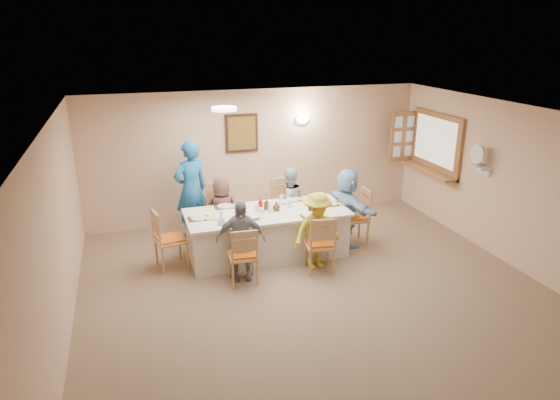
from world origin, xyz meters
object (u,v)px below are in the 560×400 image
object	(u,v)px
chair_front_right	(320,243)
diner_back_right	(289,202)
diner_front_right	(317,231)
diner_right_end	(347,207)
chair_back_right	(287,207)
chair_left_end	(170,239)
caregiver	(191,190)
chair_front_left	(243,254)
desk_fan	(479,158)
diner_front_left	(241,240)
chair_back_left	(221,213)
dining_table	(267,233)
chair_right_end	(354,217)
serving_hatch	(436,143)
condiment_ketchup	(261,204)
diner_back_left	(222,211)

from	to	relation	value
chair_front_right	diner_back_right	bearing A→B (deg)	-81.93
diner_front_right	diner_right_end	world-z (taller)	diner_right_end
chair_back_right	chair_left_end	size ratio (longest dim) A/B	1.03
caregiver	chair_left_end	bearing A→B (deg)	44.16
chair_front_right	diner_back_right	world-z (taller)	diner_back_right
chair_back_right	diner_back_right	distance (m)	0.17
chair_front_left	diner_right_end	bearing A→B (deg)	-154.64
desk_fan	diner_front_right	xyz separation A→B (m)	(-2.82, 0.00, -0.93)
chair_back_right	diner_front_left	world-z (taller)	diner_front_left
chair_front_right	caregiver	world-z (taller)	caregiver
chair_front_right	diner_front_left	distance (m)	1.22
chair_left_end	diner_back_right	world-z (taller)	diner_back_right
chair_back_left	chair_front_right	world-z (taller)	chair_back_left
diner_back_right	diner_front_right	size ratio (longest dim) A/B	1.02
desk_fan	caregiver	bearing A→B (deg)	157.71
dining_table	chair_right_end	size ratio (longest dim) A/B	2.65
serving_hatch	diner_back_right	bearing A→B (deg)	179.79
chair_front_left	chair_front_right	bearing A→B (deg)	-176.24
chair_back_left	chair_front_right	distance (m)	2.00
chair_front_left	caregiver	xyz separation A→B (m)	(-0.45, 1.95, 0.43)
dining_table	diner_right_end	world-z (taller)	diner_right_end
desk_fan	condiment_ketchup	size ratio (longest dim) A/B	1.34
diner_right_end	chair_right_end	bearing A→B (deg)	-97.79
caregiver	chair_back_right	bearing A→B (deg)	145.68
dining_table	diner_back_right	xyz separation A→B (m)	(0.60, 0.68, 0.25)
condiment_ketchup	desk_fan	bearing A→B (deg)	-11.86
serving_hatch	diner_right_end	bearing A→B (deg)	-162.38
caregiver	chair_back_left	bearing A→B (deg)	119.78
diner_back_left	diner_front_right	distance (m)	1.81
chair_back_right	condiment_ketchup	distance (m)	1.08
diner_front_left	diner_back_right	bearing A→B (deg)	59.06
serving_hatch	dining_table	world-z (taller)	serving_hatch
serving_hatch	diner_back_right	distance (m)	3.05
diner_back_right	caregiver	xyz separation A→B (m)	(-1.65, 0.47, 0.25)
chair_right_end	diner_front_right	distance (m)	1.17
caregiver	serving_hatch	bearing A→B (deg)	151.66
dining_table	diner_right_end	distance (m)	1.45
diner_front_right	caregiver	xyz separation A→B (m)	(-1.65, 1.83, 0.26)
diner_back_left	chair_right_end	bearing A→B (deg)	171.54
dining_table	diner_front_right	world-z (taller)	diner_front_right
chair_front_right	caregiver	bearing A→B (deg)	-41.69
dining_table	chair_back_left	bearing A→B (deg)	126.87
desk_fan	chair_front_right	xyz separation A→B (m)	(-2.82, -0.12, -1.09)
chair_right_end	desk_fan	bearing A→B (deg)	74.63
dining_table	chair_back_left	xyz separation A→B (m)	(-0.60, 0.80, 0.13)
dining_table	condiment_ketchup	size ratio (longest dim) A/B	11.66
chair_front_right	chair_right_end	size ratio (longest dim) A/B	0.94
chair_left_end	chair_back_right	bearing A→B (deg)	-80.04
chair_front_left	diner_front_right	size ratio (longest dim) A/B	0.73
diner_front_right	desk_fan	bearing A→B (deg)	-11.18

